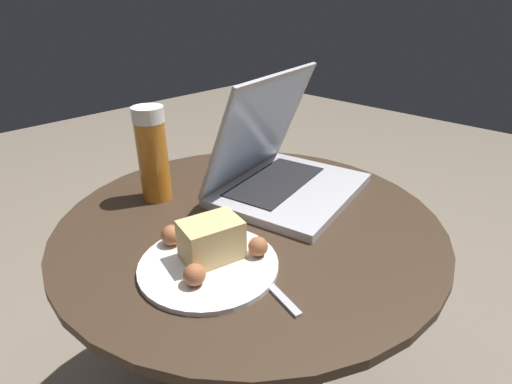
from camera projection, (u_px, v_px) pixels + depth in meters
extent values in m
cylinder|color=#9E9EA3|center=(251.00, 325.00, 0.92)|extent=(0.06, 0.06, 0.54)
cylinder|color=#38281C|center=(250.00, 222.00, 0.80)|extent=(0.75, 0.75, 0.02)
cube|color=#B2B2B7|center=(291.00, 190.00, 0.89)|extent=(0.36, 0.32, 0.02)
cube|color=black|center=(276.00, 181.00, 0.90)|extent=(0.27, 0.17, 0.00)
cube|color=#B2B2B7|center=(260.00, 128.00, 0.87)|extent=(0.33, 0.16, 0.24)
cube|color=silver|center=(261.00, 128.00, 0.87)|extent=(0.31, 0.14, 0.22)
cylinder|color=#C6701E|center=(154.00, 161.00, 0.84)|extent=(0.06, 0.06, 0.17)
cylinder|color=white|center=(148.00, 114.00, 0.79)|extent=(0.06, 0.06, 0.03)
cylinder|color=white|center=(209.00, 265.00, 0.65)|extent=(0.23, 0.23, 0.01)
cube|color=#DBB775|center=(211.00, 240.00, 0.65)|extent=(0.11, 0.09, 0.07)
sphere|color=#9E5B38|center=(194.00, 275.00, 0.59)|extent=(0.03, 0.03, 0.03)
sphere|color=#9E5B38|center=(172.00, 235.00, 0.69)|extent=(0.04, 0.04, 0.04)
sphere|color=#9E5B38|center=(258.00, 246.00, 0.66)|extent=(0.03, 0.03, 0.03)
cube|color=#B2B2B7|center=(272.00, 288.00, 0.60)|extent=(0.05, 0.13, 0.00)
cube|color=#B2B2B7|center=(241.00, 256.00, 0.68)|extent=(0.04, 0.06, 0.00)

